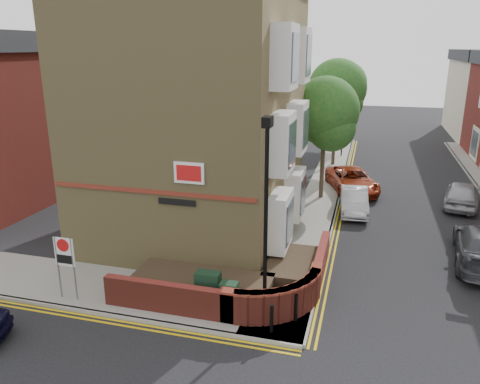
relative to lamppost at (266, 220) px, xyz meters
name	(u,v)px	position (x,y,z in m)	size (l,w,h in m)	color
ground	(204,332)	(-1.60, -1.20, -3.34)	(120.00, 120.00, 0.00)	black
pavement_corner	(124,291)	(-5.10, 0.30, -3.28)	(13.00, 3.00, 0.12)	gray
pavement_main	(324,188)	(0.40, 14.80, -3.28)	(2.00, 32.00, 0.12)	gray
kerb_side	(101,314)	(-5.10, -1.20, -3.28)	(13.00, 0.15, 0.12)	gray
kerb_main_near	(341,189)	(1.40, 14.80, -3.28)	(0.15, 32.00, 0.12)	gray
yellow_lines_side	(97,319)	(-5.10, -1.45, -3.34)	(13.00, 0.28, 0.01)	gold
yellow_lines_main	(345,190)	(1.65, 14.80, -3.34)	(0.28, 32.00, 0.01)	gold
corner_building	(201,95)	(-4.44, 6.80, 2.88)	(8.95, 10.40, 13.60)	olive
garden_wall	(228,292)	(-1.60, 1.30, -3.34)	(6.80, 6.00, 1.20)	maroon
lamppost	(266,220)	(0.00, 0.00, 0.00)	(0.25, 0.50, 6.30)	black
utility_cabinet_large	(208,289)	(-1.90, 0.10, -2.62)	(0.80, 0.45, 1.20)	#16321E
utility_cabinet_small	(229,298)	(-1.10, -0.20, -2.67)	(0.55, 0.40, 1.10)	#16321E
bollard_near	(272,318)	(0.40, -0.80, -2.77)	(0.11, 0.11, 0.90)	black
bollard_far	(296,307)	(1.00, 0.00, -2.77)	(0.11, 0.11, 0.90)	black
zone_sign	(65,257)	(-6.60, -0.70, -1.70)	(0.72, 0.07, 2.20)	slate
tree_near	(325,116)	(0.40, 12.85, 1.36)	(3.64, 3.65, 6.70)	#382B1E
tree_mid	(337,93)	(0.40, 20.85, 1.85)	(4.03, 4.03, 7.42)	#382B1E
tree_far	(344,88)	(0.40, 28.85, 1.57)	(3.81, 3.81, 7.00)	#382B1E
traffic_light_assembly	(343,122)	(0.80, 23.80, -0.56)	(0.20, 0.16, 4.20)	black
silver_car_near	(354,201)	(2.29, 11.02, -2.72)	(1.33, 3.81, 1.26)	#B9BAC2
red_car_main	(352,180)	(2.00, 14.80, -2.66)	(2.28, 4.94, 1.37)	maroon
silver_car_far	(462,194)	(7.82, 13.48, -2.64)	(1.67, 4.14, 1.41)	#A3A4AB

